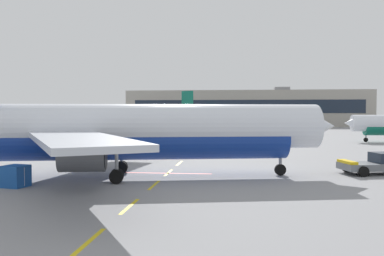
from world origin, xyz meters
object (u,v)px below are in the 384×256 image
(airliner_mid_left, at_px, (157,119))
(uld_cargo_container, at_px, (16,176))
(pushback_tug, at_px, (378,164))
(airliner_foreground, at_px, (136,131))

(airliner_mid_left, distance_m, uld_cargo_container, 89.10)
(pushback_tug, bearing_deg, uld_cargo_container, -161.32)
(airliner_mid_left, bearing_deg, airliner_foreground, -79.87)
(pushback_tug, relative_size, uld_cargo_container, 3.42)
(airliner_foreground, distance_m, uld_cargo_container, 9.92)
(airliner_foreground, height_order, uld_cargo_container, airliner_foreground)
(airliner_mid_left, height_order, uld_cargo_container, airliner_mid_left)
(pushback_tug, height_order, airliner_mid_left, airliner_mid_left)
(airliner_foreground, bearing_deg, airliner_mid_left, 100.13)
(airliner_foreground, distance_m, airliner_mid_left, 84.79)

